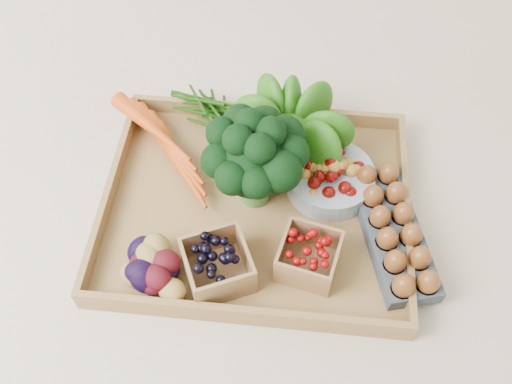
# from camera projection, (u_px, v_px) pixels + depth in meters

# --- Properties ---
(ground) EXTENTS (4.00, 4.00, 0.00)m
(ground) POSITION_uv_depth(u_px,v_px,m) (256.00, 210.00, 1.06)
(ground) COLOR beige
(ground) RESTS_ON ground
(tray) EXTENTS (0.55, 0.45, 0.01)m
(tray) POSITION_uv_depth(u_px,v_px,m) (256.00, 208.00, 1.06)
(tray) COLOR olive
(tray) RESTS_ON ground
(carrots) EXTENTS (0.23, 0.16, 0.05)m
(carrots) POSITION_uv_depth(u_px,v_px,m) (169.00, 146.00, 1.10)
(carrots) COLOR #C6420E
(carrots) RESTS_ON tray
(lettuce) EXTENTS (0.15, 0.15, 0.15)m
(lettuce) POSITION_uv_depth(u_px,v_px,m) (287.00, 126.00, 1.06)
(lettuce) COLOR #20490B
(lettuce) RESTS_ON tray
(broccoli) EXTENTS (0.18, 0.18, 0.14)m
(broccoli) POSITION_uv_depth(u_px,v_px,m) (255.00, 173.00, 1.00)
(broccoli) COLOR black
(broccoli) RESTS_ON tray
(cherry_bowl) EXTENTS (0.16, 0.16, 0.04)m
(cherry_bowl) POSITION_uv_depth(u_px,v_px,m) (330.00, 179.00, 1.06)
(cherry_bowl) COLOR #8C9EA5
(cherry_bowl) RESTS_ON tray
(egg_carton) EXTENTS (0.16, 0.28, 0.03)m
(egg_carton) POSITION_uv_depth(u_px,v_px,m) (393.00, 234.00, 1.00)
(egg_carton) COLOR #3C444D
(egg_carton) RESTS_ON tray
(potatoes) EXTENTS (0.14, 0.14, 0.08)m
(potatoes) POSITION_uv_depth(u_px,v_px,m) (153.00, 266.00, 0.93)
(potatoes) COLOR #36080F
(potatoes) RESTS_ON tray
(punnet_blackberry) EXTENTS (0.14, 0.14, 0.07)m
(punnet_blackberry) POSITION_uv_depth(u_px,v_px,m) (218.00, 265.00, 0.94)
(punnet_blackberry) COLOR black
(punnet_blackberry) RESTS_ON tray
(punnet_raspberry) EXTENTS (0.11, 0.11, 0.07)m
(punnet_raspberry) POSITION_uv_depth(u_px,v_px,m) (309.00, 256.00, 0.95)
(punnet_raspberry) COLOR #6A0504
(punnet_raspberry) RESTS_ON tray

